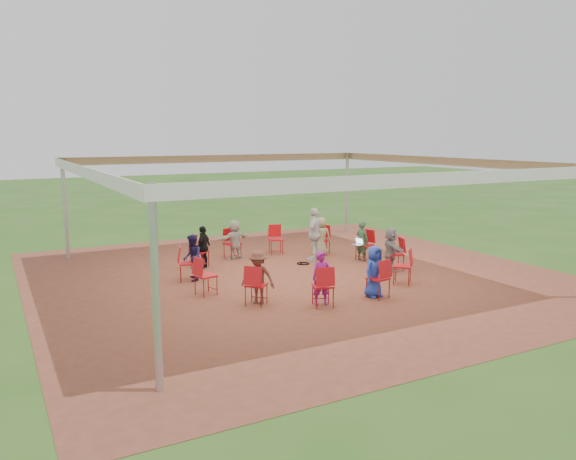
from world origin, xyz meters
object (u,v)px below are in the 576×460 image
chair_4 (200,252)px  chair_8 (323,286)px  standing_person (314,234)px  person_seated_1 (321,236)px  chair_0 (365,245)px  chair_2 (276,240)px  chair_11 (395,254)px  person_seated_5 (258,277)px  person_seated_2 (235,239)px  chair_7 (256,285)px  chair_3 (232,244)px  chair_1 (322,240)px  chair_5 (188,263)px  cable_coil (304,263)px  chair_10 (402,266)px  laptop (358,243)px  person_seated_6 (322,278)px  person_seated_3 (203,247)px  person_seated_7 (374,271)px  person_seated_4 (192,258)px  chair_9 (378,279)px  person_seated_8 (391,249)px  person_seated_0 (362,241)px  chair_6 (206,276)px

chair_4 → chair_8: (1.12, -4.69, 0.00)m
standing_person → person_seated_1: bearing=-177.3°
chair_0 → chair_4: same height
chair_2 → standing_person: standing_person is taller
chair_11 → person_seated_5: person_seated_5 is taller
person_seated_2 → chair_7: bearing=59.3°
person_seated_5 → chair_3: bearing=120.7°
chair_1 → chair_11: same height
chair_4 → chair_5: size_ratio=1.00×
person_seated_5 → cable_coil: bearing=92.3°
chair_2 → chair_10: size_ratio=1.00×
chair_11 → laptop: bearing=26.5°
chair_0 → chair_10: bearing=150.0°
chair_10 → person_seated_6: 2.73m
chair_4 → person_seated_3: 0.19m
chair_4 → chair_11: bearing=105.0°
chair_4 → person_seated_2: 1.42m
person_seated_6 → person_seated_7: size_ratio=1.00×
chair_0 → person_seated_5: person_seated_5 is taller
chair_0 → person_seated_6: (-3.46, -3.20, 0.15)m
chair_2 → person_seated_3: person_seated_3 is taller
person_seated_6 → cable_coil: (1.60, 3.57, -0.57)m
chair_4 → standing_person: (3.28, -0.72, 0.34)m
person_seated_3 → cable_coil: size_ratio=2.80×
chair_11 → person_seated_4: bearing=90.0°
chair_9 → person_seated_8: bearing=32.2°
chair_5 → chair_7: (0.65, -2.71, 0.00)m
chair_3 → person_seated_3: size_ratio=0.76×
chair_0 → person_seated_4: size_ratio=0.76×
chair_7 → standing_person: size_ratio=0.57×
chair_9 → person_seated_0: bearing=46.3°
chair_0 → person_seated_3: (-4.54, 1.29, 0.15)m
chair_6 → person_seated_1: bearing=104.7°
person_seated_2 → standing_person: standing_person is taller
person_seated_5 → person_seated_8: size_ratio=1.00×
person_seated_5 → standing_person: (3.30, 3.13, 0.19)m
person_seated_2 → person_seated_5: (-1.31, -4.42, 0.00)m
chair_1 → chair_11: 2.78m
chair_3 → chair_10: 5.37m
chair_0 → chair_6: (-5.41, -1.29, 0.00)m
person_seated_3 → standing_person: 3.26m
person_seated_6 → person_seated_7: same height
chair_10 → chair_11: size_ratio=1.00×
chair_5 → person_seated_8: size_ratio=0.76×
chair_9 → person_seated_1: person_seated_1 is taller
chair_1 → chair_10: (-0.11, -3.93, 0.00)m
chair_5 → person_seated_2: bearing=147.8°
chair_6 → chair_10: same height
standing_person → laptop: (1.06, -0.72, -0.23)m
chair_10 → person_seated_5: size_ratio=0.76×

